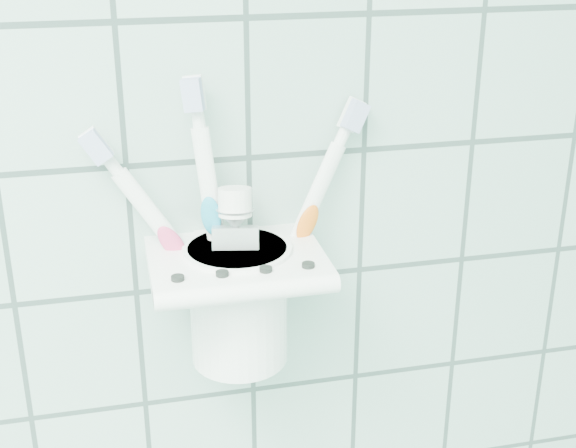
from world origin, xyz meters
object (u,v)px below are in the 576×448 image
(toothpaste_tube, at_px, (235,268))
(toothbrush_blue, at_px, (228,218))
(holder_bracket, at_px, (236,264))
(toothbrush_pink, at_px, (249,220))
(cup, at_px, (238,299))
(toothbrush_orange, at_px, (249,221))

(toothpaste_tube, bearing_deg, toothbrush_blue, 103.01)
(toothbrush_blue, bearing_deg, toothpaste_tube, -69.45)
(holder_bracket, height_order, toothbrush_pink, toothbrush_pink)
(toothbrush_blue, relative_size, toothpaste_tube, 1.57)
(toothbrush_blue, bearing_deg, toothbrush_pink, 7.34)
(holder_bracket, bearing_deg, cup, 67.90)
(cup, relative_size, toothpaste_tube, 0.71)
(cup, distance_m, toothpaste_tube, 0.04)
(toothbrush_blue, xyz_separation_m, toothpaste_tube, (0.00, -0.03, -0.03))
(holder_bracket, relative_size, cup, 1.35)
(cup, bearing_deg, toothbrush_orange, 31.06)
(cup, bearing_deg, toothbrush_blue, 114.11)
(cup, xyz_separation_m, toothbrush_orange, (0.01, 0.01, 0.06))
(toothpaste_tube, bearing_deg, toothbrush_orange, 65.46)
(holder_bracket, relative_size, toothbrush_orange, 0.63)
(holder_bracket, height_order, toothbrush_orange, toothbrush_orange)
(cup, relative_size, toothbrush_orange, 0.47)
(toothbrush_orange, bearing_deg, toothpaste_tube, -131.72)
(toothbrush_pink, xyz_separation_m, toothbrush_orange, (-0.00, -0.00, -0.00))
(toothbrush_pink, relative_size, toothbrush_orange, 0.98)
(toothbrush_blue, bearing_deg, cup, -47.26)
(cup, height_order, toothbrush_blue, toothbrush_blue)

